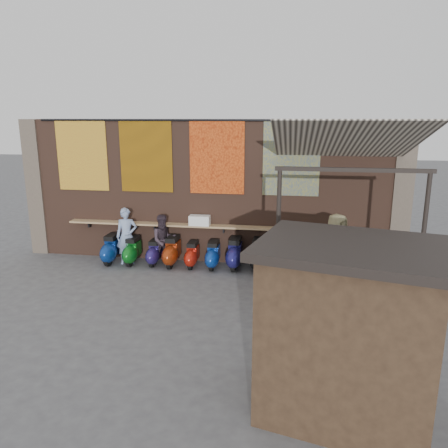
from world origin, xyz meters
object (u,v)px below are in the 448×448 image
scooter_stool_1 (133,251)px  shopper_navy (287,267)px  shopper_tan (335,251)px  diner_left (127,236)px  scooter_stool_0 (112,249)px  scooter_stool_2 (155,253)px  scooter_stool_3 (172,251)px  scooter_stool_9 (303,257)px  scooter_stool_5 (213,255)px  shopper_grey (341,267)px  scooter_stool_6 (235,254)px  diner_right (164,240)px  scooter_stool_4 (192,255)px  market_stall (347,335)px  shelf_box (200,220)px  scooter_stool_8 (279,256)px  scooter_stool_7 (258,255)px

scooter_stool_1 → shopper_navy: (4.34, -1.73, 0.37)m
shopper_tan → diner_left: bearing=117.3°
scooter_stool_0 → scooter_stool_2: scooter_stool_0 is taller
scooter_stool_3 → shopper_tan: 4.45m
scooter_stool_9 → diner_left: (-4.90, -0.02, 0.38)m
scooter_stool_5 → shopper_grey: shopper_grey is taller
scooter_stool_0 → shopper_tan: (6.11, -0.83, 0.51)m
scooter_stool_3 → shopper_grey: shopper_grey is taller
shopper_navy → scooter_stool_6: bearing=-50.8°
scooter_stool_0 → diner_right: size_ratio=0.59×
scooter_stool_9 → diner_left: bearing=-179.7°
scooter_stool_9 → scooter_stool_5: bearing=-179.2°
scooter_stool_6 → scooter_stool_4: bearing=-177.1°
shopper_navy → diner_right: bearing=-26.4°
market_stall → shopper_grey: bearing=99.0°
shelf_box → scooter_stool_3: shelf_box is taller
scooter_stool_6 → shopper_grey: size_ratio=0.56×
shelf_box → scooter_stool_3: size_ratio=0.66×
scooter_stool_1 → diner_left: 0.45m
shelf_box → scooter_stool_4: size_ratio=0.78×
scooter_stool_6 → shelf_box: bearing=166.3°
scooter_stool_8 → scooter_stool_1: bearing=-179.2°
scooter_stool_7 → scooter_stool_8: bearing=2.5°
scooter_stool_7 → scooter_stool_9: size_ratio=1.01×
scooter_stool_4 → scooter_stool_7: size_ratio=0.82×
scooter_stool_0 → scooter_stool_9: size_ratio=0.97×
shelf_box → scooter_stool_5: size_ratio=0.73×
scooter_stool_7 → market_stall: bearing=-73.7°
scooter_stool_8 → shopper_navy: 1.83m
scooter_stool_5 → shopper_tan: 3.33m
shelf_box → diner_left: size_ratio=0.36×
scooter_stool_5 → scooter_stool_7: bearing=1.3°
shopper_grey → shopper_tan: size_ratio=0.86×
scooter_stool_2 → shopper_tan: shopper_tan is taller
shopper_navy → shopper_grey: 1.20m
scooter_stool_3 → scooter_stool_9: scooter_stool_9 is taller
diner_left → diner_right: (1.08, 0.00, -0.08)m
shopper_tan → scooter_stool_0: bearing=118.2°
scooter_stool_0 → scooter_stool_5: size_ratio=1.09×
scooter_stool_4 → diner_left: 1.94m
scooter_stool_5 → scooter_stool_7: scooter_stool_7 is taller
scooter_stool_6 → diner_left: size_ratio=0.55×
scooter_stool_2 → shopper_grey: shopper_grey is taller
scooter_stool_3 → market_stall: size_ratio=0.37×
scooter_stool_3 → diner_left: size_ratio=0.54×
scooter_stool_1 → market_stall: (5.22, -5.64, 0.80)m
shopper_tan → shopper_grey: bearing=-140.6°
diner_left → shopper_tan: bearing=-27.9°
scooter_stool_2 → scooter_stool_4: bearing=-1.3°
scooter_stool_0 → scooter_stool_1: bearing=1.8°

